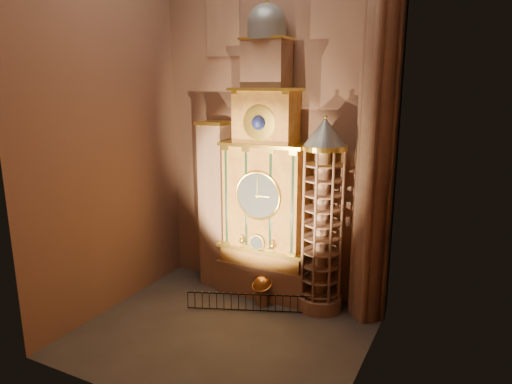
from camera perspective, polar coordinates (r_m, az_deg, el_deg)
The scene contains 11 objects.
floor at distance 24.36m, azimuth -4.14°, elevation -17.08°, with size 14.00×14.00×0.00m, color #383330.
wall_back at distance 26.35m, azimuth 2.25°, elevation 10.46°, with size 22.00×22.00×0.00m, color #8D5E4B.
wall_left at distance 25.40m, azimuth -18.48°, elevation 9.69°, with size 22.00×22.00×0.00m, color #8D5E4B.
wall_right at distance 18.42m, azimuth 14.55°, elevation 8.80°, with size 22.00×22.00×0.00m, color #8D5E4B.
astronomical_clock at distance 26.00m, azimuth 1.21°, elevation 0.81°, with size 5.60×2.41×16.70m.
portrait_tower at distance 27.97m, azimuth -5.09°, elevation -1.56°, with size 1.80×1.60×10.20m.
stair_turret at distance 24.86m, azimuth 8.24°, elevation -3.28°, with size 2.50×2.50×10.80m.
gothic_pier at distance 23.49m, azimuth 15.06°, elevation 9.67°, with size 2.04×2.04×22.00m.
stained_glass_window at distance 28.04m, azimuth -4.15°, elevation 21.89°, with size 2.20×0.14×5.20m.
celestial_globe at distance 26.48m, azimuth 0.77°, elevation -11.87°, with size 1.41×1.36×1.74m.
iron_railing at distance 25.91m, azimuth 0.11°, elevation -13.70°, with size 7.23×2.93×1.00m.
Camera 1 is at (10.91, -17.95, 12.34)m, focal length 32.00 mm.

